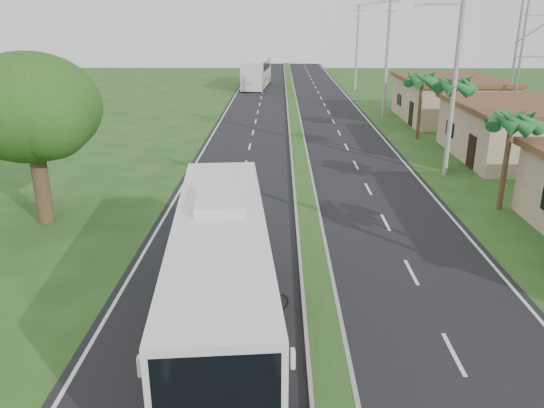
{
  "coord_description": "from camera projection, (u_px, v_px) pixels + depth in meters",
  "views": [
    {
      "loc": [
        -1.35,
        -12.51,
        8.78
      ],
      "look_at": [
        -1.63,
        7.38,
        1.8
      ],
      "focal_mm": 35.0,
      "sensor_mm": 36.0,
      "label": 1
    }
  ],
  "objects": [
    {
      "name": "motorcyclist",
      "position": [
        265.0,
        293.0,
        16.35
      ],
      "size": [
        1.68,
        1.01,
        2.13
      ],
      "rotation": [
        0.0,
        0.0,
        0.37
      ],
      "color": "black",
      "rests_on": "ground"
    },
    {
      "name": "utility_pole_d",
      "position": [
        357.0,
        46.0,
        67.51
      ],
      "size": [
        1.6,
        0.28,
        10.5
      ],
      "color": "gray",
      "rests_on": "ground"
    },
    {
      "name": "coach_bus_far",
      "position": [
        257.0,
        71.0,
        71.17
      ],
      "size": [
        3.59,
        12.65,
        3.64
      ],
      "rotation": [
        0.0,
        0.0,
        -0.07
      ],
      "color": "silver",
      "rests_on": "ground"
    },
    {
      "name": "shop_mid",
      "position": [
        514.0,
        130.0,
        34.65
      ],
      "size": [
        7.6,
        10.6,
        3.67
      ],
      "color": "tan",
      "rests_on": "ground"
    },
    {
      "name": "shop_far",
      "position": [
        449.0,
        99.0,
        47.83
      ],
      "size": [
        8.6,
        11.6,
        3.82
      ],
      "color": "tan",
      "rests_on": "ground"
    },
    {
      "name": "ground",
      "position": [
        327.0,
        353.0,
        14.69
      ],
      "size": [
        180.0,
        180.0,
        0.0
      ],
      "primitive_type": "plane",
      "color": "#20481A",
      "rests_on": "ground"
    },
    {
      "name": "palm_verge_c",
      "position": [
        454.0,
        85.0,
        30.8
      ],
      "size": [
        2.4,
        2.4,
        5.85
      ],
      "color": "#473321",
      "rests_on": "ground"
    },
    {
      "name": "coach_bus_main",
      "position": [
        221.0,
        266.0,
        15.03
      ],
      "size": [
        3.62,
        12.17,
        3.88
      ],
      "rotation": [
        0.0,
        0.0,
        0.09
      ],
      "color": "silver",
      "rests_on": "ground"
    },
    {
      "name": "palm_verge_b",
      "position": [
        512.0,
        120.0,
        24.44
      ],
      "size": [
        2.4,
        2.4,
        5.05
      ],
      "color": "#473321",
      "rests_on": "ground"
    },
    {
      "name": "utility_pole_b",
      "position": [
        456.0,
        66.0,
        29.49
      ],
      "size": [
        3.2,
        0.28,
        12.0
      ],
      "color": "gray",
      "rests_on": "ground"
    },
    {
      "name": "lane_edge_left",
      "position": [
        195.0,
        165.0,
        33.65
      ],
      "size": [
        0.12,
        160.0,
        0.01
      ],
      "primitive_type": "cube",
      "color": "silver",
      "rests_on": "ground"
    },
    {
      "name": "median_strip",
      "position": [
        301.0,
        164.0,
        33.53
      ],
      "size": [
        1.2,
        160.0,
        0.18
      ],
      "color": "gray",
      "rests_on": "ground"
    },
    {
      "name": "lane_edge_right",
      "position": [
        406.0,
        165.0,
        33.47
      ],
      "size": [
        0.12,
        160.0,
        0.01
      ],
      "primitive_type": "cube",
      "color": "silver",
      "rests_on": "ground"
    },
    {
      "name": "utility_pole_c",
      "position": [
        387.0,
        54.0,
        48.55
      ],
      "size": [
        1.6,
        0.28,
        11.0
      ],
      "color": "gray",
      "rests_on": "ground"
    },
    {
      "name": "road_asphalt",
      "position": [
        301.0,
        165.0,
        33.56
      ],
      "size": [
        14.0,
        160.0,
        0.02
      ],
      "primitive_type": "cube",
      "color": "black",
      "rests_on": "ground"
    },
    {
      "name": "shade_tree",
      "position": [
        28.0,
        111.0,
        22.64
      ],
      "size": [
        6.3,
        6.0,
        7.54
      ],
      "color": "#473321",
      "rests_on": "ground"
    },
    {
      "name": "palm_verge_d",
      "position": [
        422.0,
        79.0,
        39.48
      ],
      "size": [
        2.4,
        2.4,
        5.25
      ],
      "color": "#473321",
      "rests_on": "ground"
    }
  ]
}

